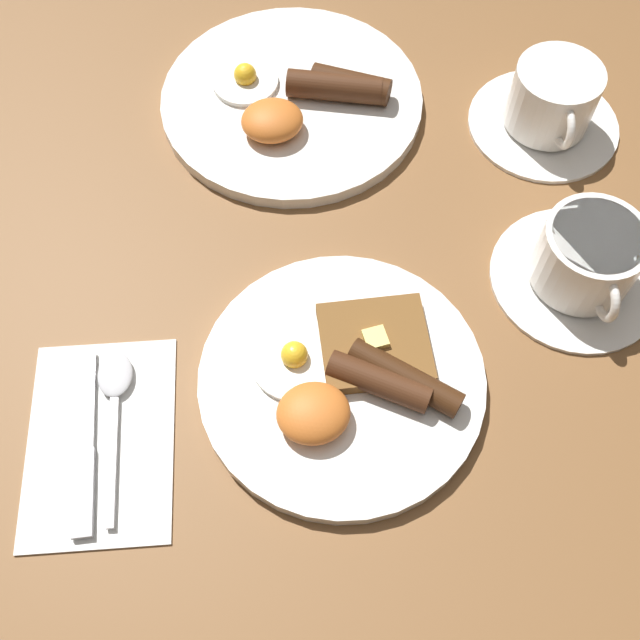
% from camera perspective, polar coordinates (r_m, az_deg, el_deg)
% --- Properties ---
extents(ground_plane, '(3.00, 3.00, 0.00)m').
position_cam_1_polar(ground_plane, '(0.67, 1.65, -4.83)').
color(ground_plane, brown).
extents(breakfast_plate_near, '(0.25, 0.25, 0.04)m').
position_cam_1_polar(breakfast_plate_near, '(0.66, 1.91, -4.43)').
color(breakfast_plate_near, white).
rests_on(breakfast_plate_near, ground_plane).
extents(breakfast_plate_far, '(0.29, 0.29, 0.04)m').
position_cam_1_polar(breakfast_plate_far, '(0.86, -1.84, 16.44)').
color(breakfast_plate_far, white).
rests_on(breakfast_plate_far, ground_plane).
extents(teacup_near, '(0.16, 0.16, 0.07)m').
position_cam_1_polar(teacup_near, '(0.74, 19.55, 4.19)').
color(teacup_near, white).
rests_on(teacup_near, ground_plane).
extents(teacup_far, '(0.16, 0.16, 0.08)m').
position_cam_1_polar(teacup_far, '(0.86, 17.16, 15.42)').
color(teacup_far, white).
rests_on(teacup_far, ground_plane).
extents(napkin, '(0.14, 0.19, 0.01)m').
position_cam_1_polar(napkin, '(0.68, -16.38, -8.73)').
color(napkin, white).
rests_on(napkin, ground_plane).
extents(knife, '(0.02, 0.17, 0.01)m').
position_cam_1_polar(knife, '(0.67, -17.50, -9.48)').
color(knife, silver).
rests_on(knife, napkin).
extents(spoon, '(0.03, 0.16, 0.01)m').
position_cam_1_polar(spoon, '(0.68, -15.39, -5.38)').
color(spoon, silver).
rests_on(spoon, napkin).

